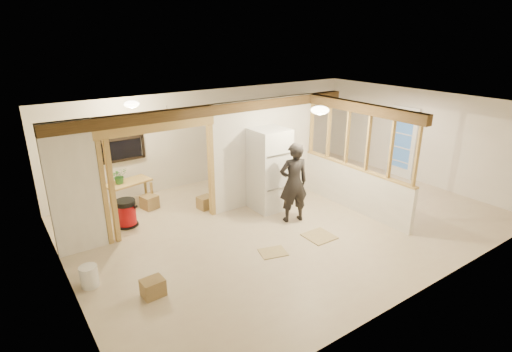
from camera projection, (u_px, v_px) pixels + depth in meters
floor at (288, 219)px, 8.88m from camera, size 9.00×6.50×0.01m
ceiling at (292, 107)px, 8.03m from camera, size 9.00×6.50×0.01m
wall_back at (215, 135)px, 10.96m from camera, size 9.00×0.01×2.50m
wall_front at (429, 222)px, 5.95m from camera, size 9.00×0.01×2.50m
wall_left at (60, 220)px, 6.03m from camera, size 0.01×6.50×2.50m
wall_right at (418, 136)px, 10.87m from camera, size 0.01×6.50×2.50m
partition_left_stub at (74, 189)px, 7.20m from camera, size 0.90×0.12×2.50m
partition_center at (264, 151)px, 9.49m from camera, size 2.80×0.12×2.50m
doorway_frame at (161, 179)px, 8.14m from camera, size 2.46×0.14×2.20m
header_beam_back at (219, 109)px, 8.46m from camera, size 7.00×0.18×0.22m
header_beam_right at (361, 108)px, 8.62m from camera, size 0.18×3.30×0.22m
pony_wall at (353, 188)px, 9.26m from camera, size 0.12×3.20×1.00m
stud_partition at (358, 140)px, 8.86m from camera, size 0.14×3.20×1.32m
window_back at (119, 139)px, 9.40m from camera, size 1.12×0.10×1.10m
french_door at (402, 142)px, 11.22m from camera, size 0.12×0.86×2.00m
ceiling_dome_main at (320, 110)px, 7.81m from camera, size 0.36×0.36×0.16m
ceiling_dome_util at (132, 104)px, 8.46m from camera, size 0.32×0.32×0.14m
hanging_bulb at (168, 121)px, 8.30m from camera, size 0.07×0.07×0.07m
refrigerator at (269, 169)px, 9.15m from camera, size 0.78×0.76×1.90m
woman at (294, 183)px, 8.53m from camera, size 0.74×0.59×1.77m
work_table at (129, 195)px, 9.37m from camera, size 1.11×0.72×0.65m
potted_plant at (119, 176)px, 9.10m from camera, size 0.38×0.34×0.37m
shop_vac at (126, 213)px, 8.47m from camera, size 0.53×0.53×0.60m
bookshelf at (296, 133)px, 12.33m from camera, size 0.98×0.33×1.97m
bucket at (89, 276)px, 6.48m from camera, size 0.34×0.34×0.36m
box_util_a at (205, 202)px, 9.39m from camera, size 0.38×0.34×0.29m
box_util_b at (149, 202)px, 9.38m from camera, size 0.41×0.41×0.31m
box_front at (153, 287)px, 6.27m from camera, size 0.36×0.30×0.28m
floor_panel_near at (319, 236)px, 8.11m from camera, size 0.57×0.57×0.02m
floor_panel_far at (273, 252)px, 7.52m from camera, size 0.58×0.52×0.02m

